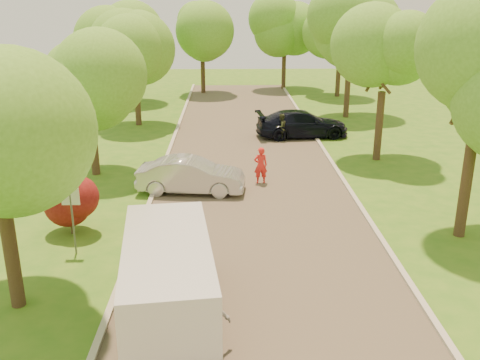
{
  "coord_description": "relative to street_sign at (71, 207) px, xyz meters",
  "views": [
    {
      "loc": [
        -1.01,
        -11.31,
        7.61
      ],
      "look_at": [
        -0.56,
        7.18,
        1.3
      ],
      "focal_mm": 40.0,
      "sensor_mm": 36.0,
      "label": 1
    }
  ],
  "objects": [
    {
      "name": "curb_left",
      "position": [
        1.75,
        4.0,
        -1.5
      ],
      "size": [
        0.18,
        60.0,
        0.12
      ],
      "primitive_type": "cube",
      "color": "#B2AD9E",
      "rests_on": "ground"
    },
    {
      "name": "ground",
      "position": [
        5.8,
        -4.0,
        -1.56
      ],
      "size": [
        100.0,
        100.0,
        0.0
      ],
      "primitive_type": "plane",
      "color": "#356D1A",
      "rests_on": "ground"
    },
    {
      "name": "tree_r_midb",
      "position": [
        12.4,
        10.0,
        3.32
      ],
      "size": [
        4.51,
        4.4,
        7.01
      ],
      "color": "#382619",
      "rests_on": "ground"
    },
    {
      "name": "tree_bg_a",
      "position": [
        -2.98,
        26.0,
        3.75
      ],
      "size": [
        5.12,
        5.0,
        7.72
      ],
      "color": "#382619",
      "rests_on": "ground"
    },
    {
      "name": "tree_r_far",
      "position": [
        13.03,
        20.0,
        4.27
      ],
      "size": [
        5.33,
        5.2,
        8.34
      ],
      "color": "#382619",
      "rests_on": "ground"
    },
    {
      "name": "skateboarder",
      "position": [
        4.29,
        -4.89,
        -0.63
      ],
      "size": [
        1.11,
        0.68,
        1.66
      ],
      "primitive_type": "imported",
      "rotation": [
        0.0,
        0.0,
        3.08
      ],
      "color": "slate",
      "rests_on": "longboard"
    },
    {
      "name": "tree_l_far",
      "position": [
        -0.59,
        18.0,
        3.9
      ],
      "size": [
        4.92,
        4.8,
        7.79
      ],
      "color": "#382619",
      "rests_on": "ground"
    },
    {
      "name": "longboard",
      "position": [
        4.29,
        -4.89,
        -1.47
      ],
      "size": [
        0.29,
        0.86,
        0.1
      ],
      "rotation": [
        0.0,
        0.0,
        3.08
      ],
      "color": "black",
      "rests_on": "ground"
    },
    {
      "name": "person_olive",
      "position": [
        7.8,
        13.76,
        -0.79
      ],
      "size": [
        0.95,
        0.93,
        1.54
      ],
      "primitive_type": "imported",
      "rotation": [
        0.0,
        0.0,
        3.85
      ],
      "color": "#2E3620",
      "rests_on": "ground"
    },
    {
      "name": "silver_sedan",
      "position": [
        3.29,
        5.5,
        -0.84
      ],
      "size": [
        4.51,
        1.97,
        1.44
      ],
      "primitive_type": "imported",
      "rotation": [
        0.0,
        0.0,
        1.47
      ],
      "color": "#B9B9BE",
      "rests_on": "ground"
    },
    {
      "name": "person_striped",
      "position": [
        6.22,
        6.54,
        -0.76
      ],
      "size": [
        0.64,
        0.46,
        1.61
      ],
      "primitive_type": "imported",
      "rotation": [
        0.0,
        0.0,
        3.28
      ],
      "color": "red",
      "rests_on": "ground"
    },
    {
      "name": "tree_bg_d",
      "position": [
        10.02,
        32.0,
        3.75
      ],
      "size": [
        5.12,
        5.0,
        7.72
      ],
      "color": "#382619",
      "rests_on": "ground"
    },
    {
      "name": "tree_bg_c",
      "position": [
        3.01,
        30.0,
        3.46
      ],
      "size": [
        4.92,
        4.8,
        7.33
      ],
      "color": "#382619",
      "rests_on": "ground"
    },
    {
      "name": "dark_sedan",
      "position": [
        9.1,
        14.67,
        -0.8
      ],
      "size": [
        5.46,
        2.66,
        1.53
      ],
      "primitive_type": "imported",
      "rotation": [
        0.0,
        0.0,
        1.67
      ],
      "color": "black",
      "rests_on": "ground"
    },
    {
      "name": "road",
      "position": [
        5.8,
        4.0,
        -1.56
      ],
      "size": [
        8.0,
        60.0,
        0.01
      ],
      "primitive_type": "cube",
      "color": "#4C4438",
      "rests_on": "ground"
    },
    {
      "name": "street_sign",
      "position": [
        0.0,
        0.0,
        0.0
      ],
      "size": [
        0.55,
        0.06,
        2.17
      ],
      "color": "#59595E",
      "rests_on": "ground"
    },
    {
      "name": "curb_right",
      "position": [
        9.85,
        4.0,
        -1.5
      ],
      "size": [
        0.18,
        60.0,
        0.12
      ],
      "primitive_type": "cube",
      "color": "#B2AD9E",
      "rests_on": "ground"
    },
    {
      "name": "red_shrub",
      "position": [
        -0.5,
        1.5,
        -0.47
      ],
      "size": [
        1.7,
        1.7,
        1.95
      ],
      "color": "#382619",
      "rests_on": "ground"
    },
    {
      "name": "tree_l_midb",
      "position": [
        -1.01,
        8.0,
        3.02
      ],
      "size": [
        4.3,
        4.2,
        6.62
      ],
      "color": "#382619",
      "rests_on": "ground"
    },
    {
      "name": "tree_bg_b",
      "position": [
        14.02,
        28.0,
        3.97
      ],
      "size": [
        5.12,
        5.0,
        7.95
      ],
      "color": "#382619",
      "rests_on": "ground"
    },
    {
      "name": "minivan",
      "position": [
        3.29,
        -3.54,
        -0.5
      ],
      "size": [
        2.76,
        5.63,
        2.01
      ],
      "rotation": [
        0.0,
        0.0,
        0.12
      ],
      "color": "white",
      "rests_on": "ground"
    }
  ]
}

